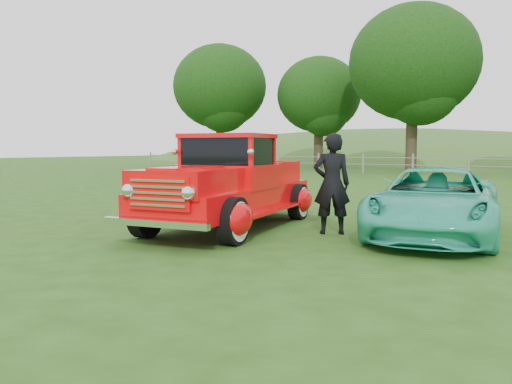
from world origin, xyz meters
The scene contains 9 objects.
ground centered at (0.00, 0.00, 0.00)m, with size 140.00×140.00×0.00m, color #254612.
distant_hills centered at (-4.08, 59.46, -4.55)m, with size 116.00×60.00×18.00m.
fence_line centered at (0.00, 22.00, 0.60)m, with size 48.00×0.12×1.20m.
tree_far_west centered at (-20.00, 26.00, 6.49)m, with size 7.60×7.60×9.93m.
tree_mid_west centered at (-12.00, 28.00, 5.55)m, with size 6.40×6.40×8.46m.
tree_near_west centered at (-4.00, 25.00, 6.80)m, with size 8.00×8.00×10.42m.
red_pickup centered at (-0.31, 0.76, 0.80)m, with size 2.84×5.21×1.78m.
teal_sedan centered at (3.17, 1.95, 0.59)m, with size 1.96×4.26×1.18m, color #2FBD9A.
man centered at (1.59, 1.21, 0.89)m, with size 0.65×0.43×1.78m, color black.
Camera 1 is at (5.31, -6.81, 1.52)m, focal length 35.00 mm.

